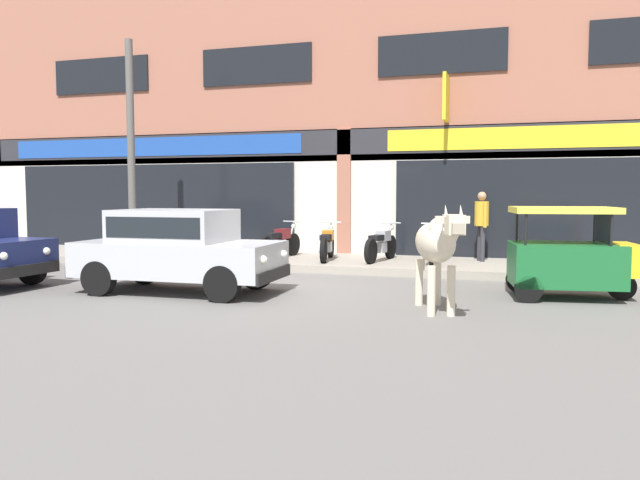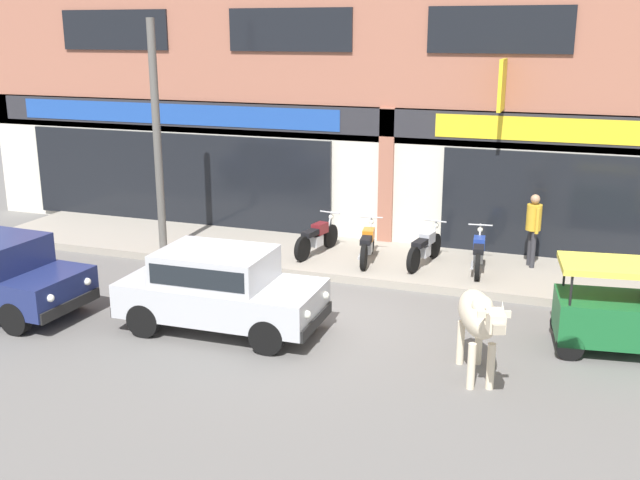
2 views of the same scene
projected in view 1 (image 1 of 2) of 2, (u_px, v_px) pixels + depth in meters
The scene contains 12 objects.
ground_plane at pixel (271, 288), 11.46m from camera, with size 90.00×90.00×0.00m, color #605E5B.
sidewalk at pixel (328, 262), 14.93m from camera, with size 19.00×2.91×0.17m, color gray.
shop_building at pixel (347, 104), 16.25m from camera, with size 23.00×1.40×8.57m.
cow at pixel (436, 244), 9.14m from camera, with size 1.05×2.06×1.61m.
car_0 at pixel (178, 246), 10.94m from camera, with size 3.65×1.68×1.46m.
auto_rickshaw at pixel (570, 259), 10.30m from camera, with size 2.07×1.39×1.52m.
motorcycle_0 at pixel (280, 242), 15.10m from camera, with size 0.62×1.80×0.88m.
motorcycle_1 at pixel (327, 244), 14.59m from camera, with size 0.55×1.80×0.88m.
motorcycle_2 at pixel (381, 244), 14.37m from camera, with size 0.59×1.80×0.88m.
motorcycle_3 at pixel (432, 246), 13.99m from camera, with size 0.52×1.81×0.88m.
pedestrian at pixel (482, 219), 14.31m from camera, with size 0.32×0.46×1.60m.
utility_pole at pixel (131, 150), 15.01m from camera, with size 0.18×0.18×5.23m, color #595651.
Camera 1 is at (4.29, -10.56, 1.76)m, focal length 35.00 mm.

